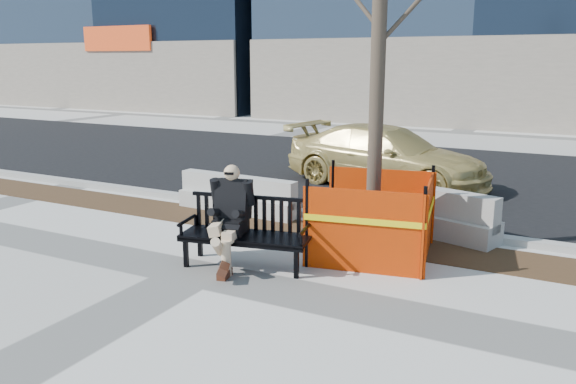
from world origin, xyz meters
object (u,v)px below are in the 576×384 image
seated_man (231,264)px  tree_fence (371,254)px  sedan (385,186)px  jersey_barrier_left (238,212)px  jersey_barrier_right (416,231)px  bench (246,266)px

seated_man → tree_fence: size_ratio=0.23×
sedan → jersey_barrier_left: (-1.86, -3.79, 0.00)m
tree_fence → jersey_barrier_right: 1.63m
jersey_barrier_left → jersey_barrier_right: jersey_barrier_right is taller
sedan → jersey_barrier_right: (1.72, -3.43, 0.00)m
bench → seated_man: seated_man is taller
jersey_barrier_left → jersey_barrier_right: 3.60m
tree_fence → jersey_barrier_left: size_ratio=2.54×
seated_man → jersey_barrier_left: (-1.55, 2.64, 0.00)m
bench → tree_fence: size_ratio=0.29×
seated_man → jersey_barrier_right: seated_man is taller
seated_man → tree_fence: 2.23m
seated_man → jersey_barrier_right: size_ratio=0.51×
bench → jersey_barrier_left: (-1.81, 2.64, 0.00)m
sedan → jersey_barrier_left: 4.23m
jersey_barrier_left → jersey_barrier_right: (3.58, 0.36, 0.00)m
bench → sedan: (0.05, 6.43, 0.00)m
seated_man → sedan: size_ratio=0.30×
bench → jersey_barrier_left: bench is taller
bench → tree_fence: (1.49, 1.39, 0.00)m
tree_fence → jersey_barrier_right: tree_fence is taller
jersey_barrier_left → seated_man: bearing=-56.5°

